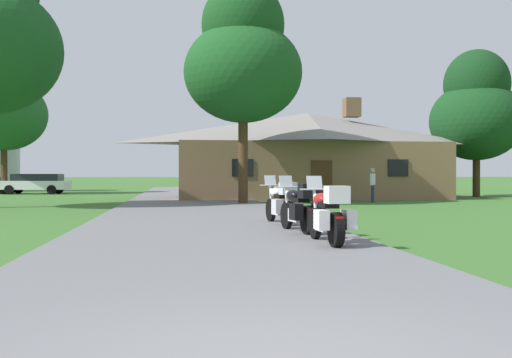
{
  "coord_description": "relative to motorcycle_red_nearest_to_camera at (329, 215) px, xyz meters",
  "views": [
    {
      "loc": [
        -0.65,
        -4.05,
        1.4
      ],
      "look_at": [
        2.83,
        23.54,
        1.16
      ],
      "focal_mm": 42.62,
      "sensor_mm": 36.0,
      "label": 1
    }
  ],
  "objects": [
    {
      "name": "asphalt_driveway",
      "position": [
        -2.16,
        10.8,
        -0.58
      ],
      "size": [
        6.4,
        80.0,
        0.06
      ],
      "primitive_type": "cube",
      "color": "slate",
      "rests_on": "ground"
    },
    {
      "name": "tree_by_lodge_front",
      "position": [
        0.09,
        16.49,
        6.09
      ],
      "size": [
        5.44,
        5.44,
        10.27
      ],
      "color": "#422D19",
      "rests_on": "ground"
    },
    {
      "name": "ground_plane",
      "position": [
        -2.16,
        12.8,
        -0.61
      ],
      "size": [
        500.0,
        500.0,
        0.0
      ],
      "primitive_type": "plane",
      "color": "#386628"
    },
    {
      "name": "motorcycle_white_farthest_in_row",
      "position": [
        -0.11,
        4.71,
        0.0
      ],
      "size": [
        0.92,
        2.08,
        1.3
      ],
      "rotation": [
        0.0,
        0.0,
        0.15
      ],
      "color": "black",
      "rests_on": "asphalt_driveway"
    },
    {
      "name": "motorcycle_black_second_in_row",
      "position": [
        -0.07,
        2.36,
        0.0
      ],
      "size": [
        0.93,
        2.08,
        1.3
      ],
      "rotation": [
        0.0,
        0.0,
        0.16
      ],
      "color": "black",
      "rests_on": "asphalt_driveway"
    },
    {
      "name": "parked_white_suv_far_left",
      "position": [
        -12.75,
        32.51,
        0.17
      ],
      "size": [
        4.75,
        2.25,
        1.4
      ],
      "rotation": [
        0.0,
        0.0,
        1.48
      ],
      "color": "silver",
      "rests_on": "ground"
    },
    {
      "name": "tree_left_far",
      "position": [
        -14.92,
        32.8,
        5.62
      ],
      "size": [
        5.89,
        5.89,
        10.09
      ],
      "color": "#422D19",
      "rests_on": "ground"
    },
    {
      "name": "bystander_white_shirt_near_lodge",
      "position": [
        6.57,
        17.47,
        0.34
      ],
      "size": [
        0.35,
        0.51,
        1.69
      ],
      "rotation": [
        0.0,
        0.0,
        4.27
      ],
      "color": "navy",
      "rests_on": "ground"
    },
    {
      "name": "motorcycle_red_nearest_to_camera",
      "position": [
        0.0,
        0.0,
        0.0
      ],
      "size": [
        0.76,
        2.08,
        1.3
      ],
      "rotation": [
        0.0,
        0.0,
        0.04
      ],
      "color": "black",
      "rests_on": "asphalt_driveway"
    },
    {
      "name": "stone_lodge",
      "position": [
        4.5,
        23.11,
        1.92
      ],
      "size": [
        15.59,
        7.59,
        5.81
      ],
      "color": "brown",
      "rests_on": "ground"
    },
    {
      "name": "tree_right_of_lodge",
      "position": [
        15.12,
        23.69,
        4.67
      ],
      "size": [
        5.61,
        5.61,
        8.95
      ],
      "color": "#422D19",
      "rests_on": "ground"
    }
  ]
}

